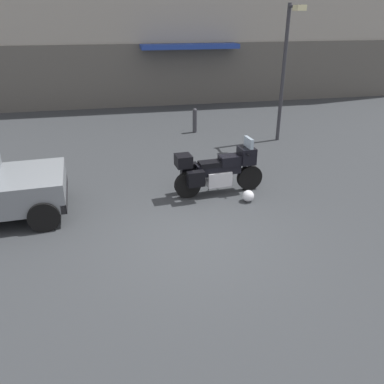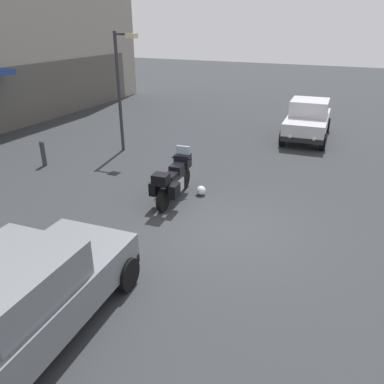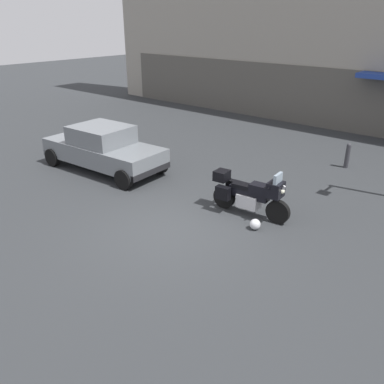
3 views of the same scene
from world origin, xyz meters
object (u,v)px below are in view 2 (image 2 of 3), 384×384
at_px(streetlamp_curbside, 122,80).
at_px(bollard_curbside, 43,152).
at_px(motorcycle, 173,179).
at_px(car_hatchback_near, 308,120).
at_px(helmet, 201,190).
at_px(car_sedan_far, 15,305).

bearing_deg(streetlamp_curbside, bollard_curbside, 147.35).
bearing_deg(motorcycle, car_hatchback_near, -21.81).
relative_size(motorcycle, streetlamp_curbside, 0.52).
xyz_separation_m(motorcycle, streetlamp_curbside, (3.26, 3.74, 2.06)).
xyz_separation_m(streetlamp_curbside, bollard_curbside, (-2.64, 1.69, -2.21)).
bearing_deg(helmet, motorcycle, 135.08).
xyz_separation_m(motorcycle, helmet, (0.59, -0.59, -0.48)).
distance_m(helmet, car_sedan_far, 6.44).
distance_m(car_sedan_far, bollard_curbside, 8.60).
relative_size(helmet, streetlamp_curbside, 0.06).
xyz_separation_m(car_hatchback_near, bollard_curbside, (-7.34, 7.83, -0.33)).
xyz_separation_m(helmet, streetlamp_curbside, (2.66, 4.33, 2.54)).
distance_m(motorcycle, streetlamp_curbside, 5.37).
distance_m(car_hatchback_near, car_sedan_far, 13.92).
relative_size(motorcycle, bollard_curbside, 2.51).
bearing_deg(motorcycle, bollard_curbside, 78.45).
bearing_deg(car_sedan_far, motorcycle, 179.08).
relative_size(motorcycle, car_hatchback_near, 0.57).
distance_m(helmet, streetlamp_curbside, 5.69).
xyz_separation_m(motorcycle, car_sedan_far, (-5.80, -0.28, 0.16)).
bearing_deg(car_sedan_far, streetlamp_curbside, -159.77).
xyz_separation_m(helmet, bollard_curbside, (0.02, 6.02, 0.34)).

